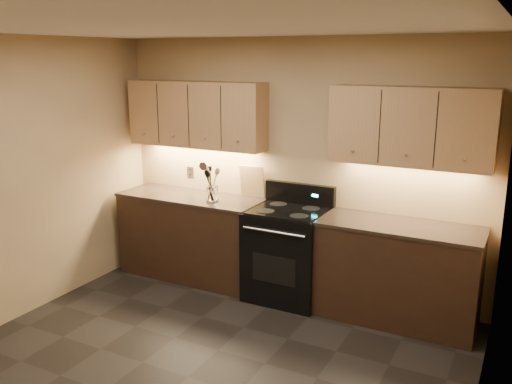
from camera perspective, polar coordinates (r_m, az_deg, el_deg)
floor at (r=4.45m, az=-7.17°, el=-18.76°), size 4.00×4.00×0.00m
ceiling at (r=3.75m, az=-8.42°, el=16.94°), size 4.00×4.00×0.00m
wall_back at (r=5.60m, az=4.11°, el=2.67°), size 4.00×0.04×2.60m
wall_right at (r=3.24m, az=22.81°, el=-6.97°), size 0.04×4.00×2.60m
counter_left at (r=6.08m, az=-6.75°, el=-4.62°), size 1.62×0.62×0.93m
counter_right at (r=5.22m, az=14.66°, el=-8.21°), size 1.46×0.62×0.93m
stove at (r=5.52m, az=3.39°, el=-6.38°), size 0.76×0.68×1.14m
upper_cab_left at (r=5.92m, az=-6.30°, el=8.13°), size 1.60×0.30×0.70m
upper_cab_right at (r=5.03m, az=16.00°, el=6.63°), size 1.44×0.30×0.70m
outlet_plate at (r=6.26m, az=-6.93°, el=2.11°), size 0.08×0.01×0.12m
utensil_crock at (r=5.70m, az=-4.62°, el=-0.23°), size 0.16×0.16×0.16m
cutting_board at (r=5.82m, az=-0.41°, el=1.13°), size 0.28×0.09×0.35m
wooden_spoon at (r=5.68m, az=-4.97°, el=0.91°), size 0.14×0.13×0.35m
black_spoon at (r=5.70m, az=-4.59°, el=0.88°), size 0.08×0.14×0.33m
black_turner at (r=5.63m, az=-4.70°, el=0.95°), size 0.17×0.19×0.38m
steel_spatula at (r=5.67m, az=-4.37°, el=0.92°), size 0.20×0.11×0.36m
steel_skimmer at (r=5.65m, az=-4.47°, el=1.12°), size 0.21×0.14×0.41m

